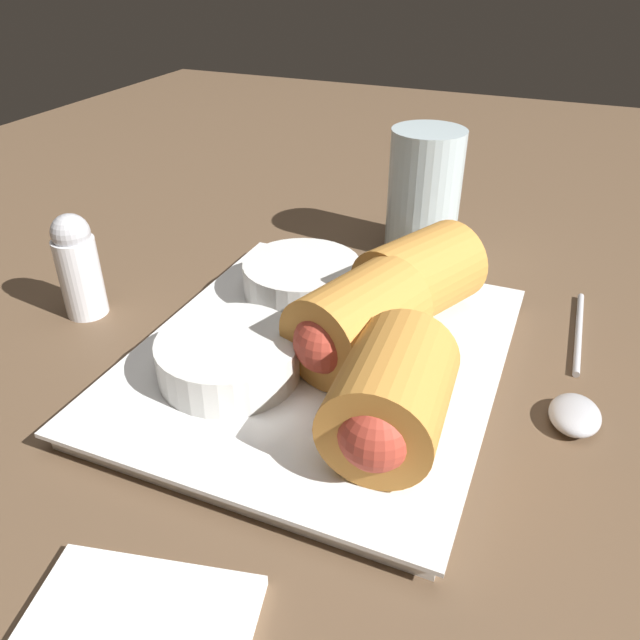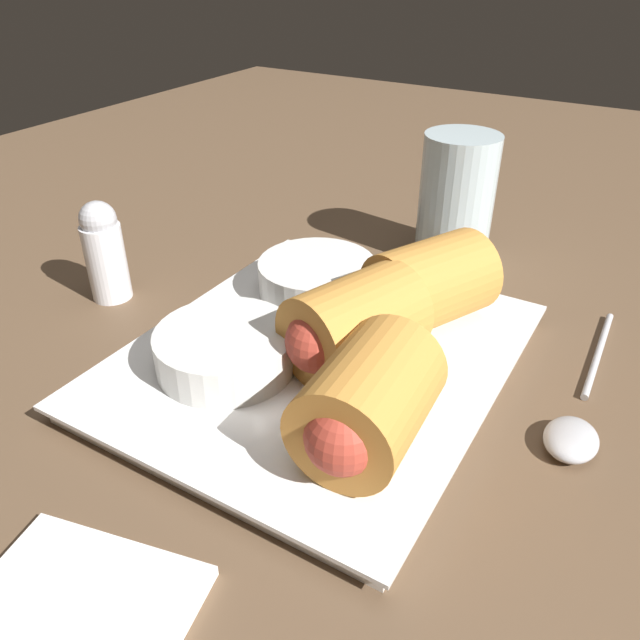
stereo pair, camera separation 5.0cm
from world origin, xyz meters
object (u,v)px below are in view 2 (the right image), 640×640
at_px(spoon, 575,426).
at_px(drinking_glass, 456,198).
at_px(dipping_bowl_near, 226,348).
at_px(serving_plate, 320,359).
at_px(dipping_bowl_far, 317,276).
at_px(salt_shaker, 104,251).

bearing_deg(spoon, drinking_glass, 38.17).
bearing_deg(dipping_bowl_near, drinking_glass, -12.16).
xyz_separation_m(serving_plate, dipping_bowl_far, (0.07, 0.04, 0.02)).
xyz_separation_m(drinking_glass, salt_shaker, (-0.22, 0.21, -0.01)).
relative_size(serving_plate, drinking_glass, 2.48).
distance_m(spoon, drinking_glass, 0.25).
bearing_deg(salt_shaker, dipping_bowl_far, -65.16).
bearing_deg(dipping_bowl_far, dipping_bowl_near, -179.74).
bearing_deg(spoon, dipping_bowl_far, 77.02).
distance_m(serving_plate, dipping_bowl_near, 0.07).
xyz_separation_m(dipping_bowl_near, dipping_bowl_far, (0.12, 0.00, 0.00)).
bearing_deg(drinking_glass, serving_plate, 176.64).
relative_size(serving_plate, spoon, 1.49).
bearing_deg(spoon, salt_shaker, 93.66).
bearing_deg(spoon, dipping_bowl_near, 107.75).
relative_size(serving_plate, dipping_bowl_near, 3.04).
bearing_deg(dipping_bowl_far, serving_plate, -147.47).
bearing_deg(serving_plate, dipping_bowl_far, 32.53).
relative_size(dipping_bowl_near, spoon, 0.49).
relative_size(dipping_bowl_far, salt_shaker, 1.10).
relative_size(dipping_bowl_far, drinking_glass, 0.82).
bearing_deg(dipping_bowl_far, salt_shaker, 114.84).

